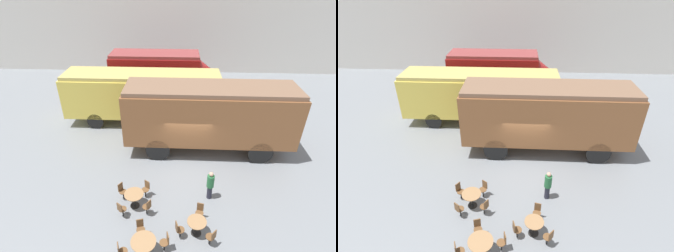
{
  "view_description": "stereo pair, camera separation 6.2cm",
  "coord_description": "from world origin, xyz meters",
  "views": [
    {
      "loc": [
        -0.48,
        -12.14,
        9.45
      ],
      "look_at": [
        -1.14,
        1.0,
        1.6
      ],
      "focal_mm": 28.0,
      "sensor_mm": 36.0,
      "label": 1
    },
    {
      "loc": [
        -0.41,
        -12.13,
        9.45
      ],
      "look_at": [
        -1.14,
        1.0,
        1.6
      ],
      "focal_mm": 28.0,
      "sensor_mm": 36.0,
      "label": 2
    }
  ],
  "objects": [
    {
      "name": "cafe_chair_0",
      "position": [
        0.9,
        -5.51,
        0.51
      ],
      "size": [
        0.4,
        0.4,
        0.87
      ],
      "rotation": [
        0.0,
        0.0,
        8.68
      ],
      "color": "black",
      "rests_on": "ground_plane"
    },
    {
      "name": "ground_plane",
      "position": [
        0.0,
        0.0,
        0.0
      ],
      "size": [
        80.0,
        80.0,
        0.0
      ],
      "primitive_type": "plane",
      "color": "gray"
    },
    {
      "name": "cafe_chair_4",
      "position": [
        -3.12,
        -3.18,
        0.51
      ],
      "size": [
        0.4,
        0.4,
        0.87
      ],
      "rotation": [
        0.0,
        0.0,
        5.67
      ],
      "color": "black",
      "rests_on": "ground_plane"
    },
    {
      "name": "streamlined_locomotive",
      "position": [
        -1.94,
        8.23,
        2.29
      ],
      "size": [
        8.62,
        2.54,
        3.92
      ],
      "color": "maroon",
      "rests_on": "ground_plane"
    },
    {
      "name": "cafe_chair_3",
      "position": [
        -1.98,
        -2.98,
        0.51
      ],
      "size": [
        0.4,
        0.4,
        0.87
      ],
      "rotation": [
        0.0,
        0.0,
        4.1
      ],
      "color": "black",
      "rests_on": "ground_plane"
    },
    {
      "name": "cafe_table_far",
      "position": [
        -1.71,
        -6.03,
        0.63
      ],
      "size": [
        0.97,
        0.97,
        0.78
      ],
      "color": "black",
      "rests_on": "ground_plane"
    },
    {
      "name": "cafe_table_mid",
      "position": [
        -2.45,
        -3.65,
        0.6
      ],
      "size": [
        0.88,
        0.88,
        0.76
      ],
      "color": "black",
      "rests_on": "ground_plane"
    },
    {
      "name": "cafe_chair_5",
      "position": [
        -2.92,
        -4.32,
        0.51
      ],
      "size": [
        0.4,
        0.4,
        0.87
      ],
      "rotation": [
        0.0,
        0.0,
        7.24
      ],
      "color": "black",
      "rests_on": "ground_plane"
    },
    {
      "name": "cafe_chair_6",
      "position": [
        -1.78,
        -4.12,
        0.51
      ],
      "size": [
        0.4,
        0.4,
        0.87
      ],
      "rotation": [
        0.0,
        0.0,
        8.82
      ],
      "color": "black",
      "rests_on": "ground_plane"
    },
    {
      "name": "passenger_coach_vintage",
      "position": [
        -3.05,
        4.34,
        2.15
      ],
      "size": [
        10.57,
        2.59,
        3.63
      ],
      "color": "#E0C64C",
      "rests_on": "ground_plane"
    },
    {
      "name": "cafe_chair_1",
      "position": [
        0.5,
        -4.24,
        0.51
      ],
      "size": [
        0.36,
        0.38,
        0.87
      ],
      "rotation": [
        0.0,
        0.0,
        10.78
      ],
      "color": "black",
      "rests_on": "ground_plane"
    },
    {
      "name": "passenger_coach_wooden",
      "position": [
        1.2,
        1.09,
        2.46
      ],
      "size": [
        9.56,
        2.65,
        4.09
      ],
      "color": "brown",
      "rests_on": "ground_plane"
    },
    {
      "name": "cafe_chair_9",
      "position": [
        -2.53,
        -6.27,
        0.51
      ],
      "size": [
        0.39,
        0.37,
        0.87
      ],
      "rotation": [
        0.0,
        0.0,
        6.57
      ],
      "color": "black",
      "rests_on": "ground_plane"
    },
    {
      "name": "cafe_chair_8",
      "position": [
        -1.95,
        -5.21,
        0.51
      ],
      "size": [
        0.37,
        0.39,
        0.87
      ],
      "rotation": [
        0.0,
        0.0,
        5.0
      ],
      "color": "black",
      "rests_on": "ground_plane"
    },
    {
      "name": "visitor_person",
      "position": [
        1.04,
        -2.95,
        0.84
      ],
      "size": [
        0.34,
        0.34,
        1.56
      ],
      "color": "#262633",
      "rests_on": "ground_plane"
    },
    {
      "name": "cafe_chair_2",
      "position": [
        -0.4,
        -5.22,
        0.51
      ],
      "size": [
        0.39,
        0.37,
        0.87
      ],
      "rotation": [
        0.0,
        0.0,
        12.87
      ],
      "color": "black",
      "rests_on": "ground_plane"
    },
    {
      "name": "cafe_table_near",
      "position": [
        0.33,
        -4.99,
        0.55
      ],
      "size": [
        0.8,
        0.8,
        0.72
      ],
      "color": "black",
      "rests_on": "ground_plane"
    },
    {
      "name": "backdrop_wall",
      "position": [
        0.0,
        15.3,
        4.5
      ],
      "size": [
        44.0,
        0.15,
        9.0
      ],
      "color": "silver",
      "rests_on": "ground_plane"
    },
    {
      "name": "cafe_chair_7",
      "position": [
        -0.88,
        -5.79,
        0.51
      ],
      "size": [
        0.39,
        0.37,
        0.87
      ],
      "rotation": [
        0.0,
        0.0,
        3.43
      ],
      "color": "black",
      "rests_on": "ground_plane"
    }
  ]
}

